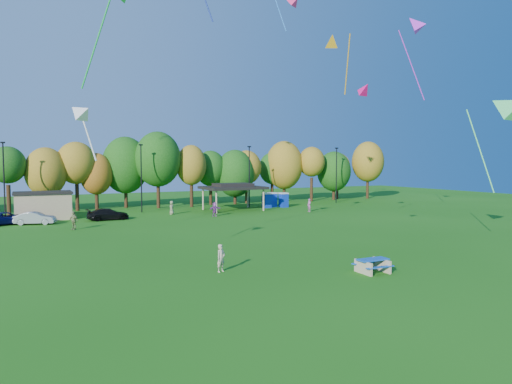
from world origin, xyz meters
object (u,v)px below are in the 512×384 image
picnic_table (373,265)px  car_b (35,218)px  porta_potties (274,200)px  kite_flyer (221,258)px  car_c (7,218)px  car_d (108,214)px

picnic_table → car_b: (-17.83, 33.16, 0.19)m
porta_potties → kite_flyer: (-22.45, -33.38, -0.24)m
porta_potties → car_c: size_ratio=0.76×
kite_flyer → car_b: bearing=85.3°
picnic_table → car_c: size_ratio=0.41×
car_b → car_d: (7.62, 0.33, -0.00)m
kite_flyer → car_c: kite_flyer is taller
car_d → car_c: bearing=82.4°
car_c → car_b: bearing=-132.3°
picnic_table → porta_potties: bearing=70.9°
picnic_table → car_b: 37.65m
car_c → picnic_table: bearing=-167.0°
picnic_table → car_b: size_ratio=0.49×
kite_flyer → car_c: 32.46m
car_b → porta_potties: bearing=-65.3°
kite_flyer → car_b: size_ratio=0.41×
picnic_table → car_d: size_ratio=0.43×
porta_potties → kite_flyer: porta_potties is taller
porta_potties → picnic_table: porta_potties is taller
car_b → car_c: (-2.70, 1.22, 0.00)m
car_d → kite_flyer: bearing=-178.6°
car_b → car_d: 7.63m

